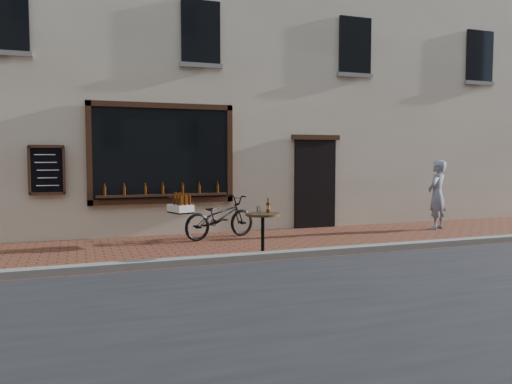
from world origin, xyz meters
name	(u,v)px	position (x,y,z in m)	size (l,w,h in m)	color
ground	(305,259)	(0.00, 0.00, 0.00)	(90.00, 90.00, 0.00)	brown
kerb	(301,253)	(0.00, 0.20, 0.06)	(90.00, 0.25, 0.12)	slate
shop_building	(210,45)	(0.00, 6.50, 5.00)	(28.00, 6.20, 10.00)	beige
cargo_bicycle	(219,217)	(-0.84, 2.62, 0.47)	(2.11, 1.19, 0.99)	black
bistro_table	(263,226)	(-0.66, 0.35, 0.56)	(0.61, 0.61, 1.05)	black
pedestrian	(437,195)	(4.60, 2.19, 0.85)	(0.62, 0.41, 1.69)	gray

